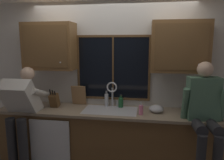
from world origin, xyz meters
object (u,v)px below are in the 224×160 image
object	(u,v)px
person_standing	(21,110)
person_sitting_on_counter	(205,108)
bottle_green_glass	(121,102)
knife_block	(54,100)
cutting_board	(79,95)
bottle_tall_clear	(106,100)
mixing_bowl	(156,109)
soap_dispenser	(141,110)

from	to	relation	value
person_standing	person_sitting_on_counter	bearing A→B (deg)	0.97
person_standing	bottle_green_glass	size ratio (longest dim) A/B	7.79
bottle_green_glass	knife_block	bearing A→B (deg)	-171.00
cutting_board	bottle_tall_clear	distance (m)	0.46
bottle_green_glass	mixing_bowl	bearing A→B (deg)	-15.89
mixing_bowl	soap_dispenser	world-z (taller)	soap_dispenser
mixing_bowl	bottle_tall_clear	xyz separation A→B (m)	(-0.77, 0.17, 0.06)
knife_block	soap_dispenser	size ratio (longest dim) A/B	1.70
person_standing	knife_block	size ratio (longest dim) A/B	4.85
person_standing	cutting_board	world-z (taller)	person_standing
knife_block	bottle_green_glass	world-z (taller)	knife_block
person_standing	bottle_tall_clear	bearing A→B (deg)	24.01
soap_dispenser	mixing_bowl	bearing A→B (deg)	34.86
person_sitting_on_counter	soap_dispenser	xyz separation A→B (m)	(-0.80, 0.15, -0.11)
mixing_bowl	person_sitting_on_counter	bearing A→B (deg)	-27.18
person_standing	bottle_green_glass	distance (m)	1.47
soap_dispenser	bottle_green_glass	distance (m)	0.44
cutting_board	bottle_green_glass	bearing A→B (deg)	-2.97
cutting_board	soap_dispenser	xyz separation A→B (m)	(1.01, -0.34, -0.08)
mixing_bowl	knife_block	bearing A→B (deg)	-179.65
person_standing	cutting_board	distance (m)	0.88
person_sitting_on_counter	bottle_tall_clear	size ratio (longest dim) A/B	4.81
person_sitting_on_counter	cutting_board	bearing A→B (deg)	164.94
bottle_green_glass	person_standing	bearing A→B (deg)	-160.40
cutting_board	bottle_tall_clear	size ratio (longest dim) A/B	1.22
knife_block	mixing_bowl	distance (m)	1.56
person_sitting_on_counter	bottle_green_glass	bearing A→B (deg)	158.02
soap_dispenser	person_standing	bearing A→B (deg)	-173.68
knife_block	cutting_board	world-z (taller)	cutting_board
knife_block	bottle_green_glass	size ratio (longest dim) A/B	1.61
knife_block	bottle_green_glass	bearing A→B (deg)	9.00
cutting_board	soap_dispenser	size ratio (longest dim) A/B	1.70
person_sitting_on_counter	soap_dispenser	world-z (taller)	person_sitting_on_counter
person_sitting_on_counter	mixing_bowl	world-z (taller)	person_sitting_on_counter
person_standing	soap_dispenser	size ratio (longest dim) A/B	8.25
mixing_bowl	bottle_green_glass	xyz separation A→B (m)	(-0.54, 0.15, 0.03)
person_standing	mixing_bowl	world-z (taller)	person_standing
person_sitting_on_counter	cutting_board	distance (m)	1.87
bottle_green_glass	bottle_tall_clear	size ratio (longest dim) A/B	0.76
cutting_board	mixing_bowl	size ratio (longest dim) A/B	1.51
cutting_board	bottle_green_glass	xyz separation A→B (m)	(0.69, -0.04, -0.08)
soap_dispenser	bottle_green_glass	bearing A→B (deg)	136.27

